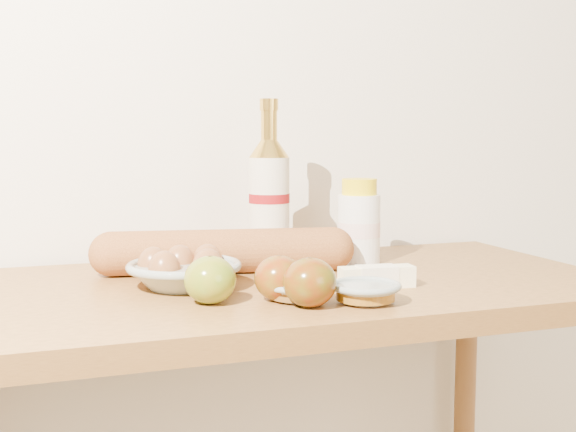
# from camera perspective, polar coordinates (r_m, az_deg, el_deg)

# --- Properties ---
(back_wall) EXTENTS (3.50, 0.02, 2.60)m
(back_wall) POSITION_cam_1_polar(r_m,az_deg,el_deg) (1.58, -4.37, 11.52)
(back_wall) COLOR silver
(back_wall) RESTS_ON ground
(table) EXTENTS (1.20, 0.60, 0.90)m
(table) POSITION_cam_1_polar(r_m,az_deg,el_deg) (1.32, -0.43, -10.42)
(table) COLOR #A06D33
(table) RESTS_ON ground
(bourbon_bottle) EXTENTS (0.10, 0.10, 0.33)m
(bourbon_bottle) POSITION_cam_1_polar(r_m,az_deg,el_deg) (1.41, -1.49, 1.33)
(bourbon_bottle) COLOR beige
(bourbon_bottle) RESTS_ON table
(cream_bottle) EXTENTS (0.09, 0.09, 0.17)m
(cream_bottle) POSITION_cam_1_polar(r_m,az_deg,el_deg) (1.46, 5.63, -0.65)
(cream_bottle) COLOR white
(cream_bottle) RESTS_ON table
(egg_bowl) EXTENTS (0.20, 0.20, 0.07)m
(egg_bowl) POSITION_cam_1_polar(r_m,az_deg,el_deg) (1.24, -8.24, -4.33)
(egg_bowl) COLOR gray
(egg_bowl) RESTS_ON table
(baguette) EXTENTS (0.50, 0.17, 0.08)m
(baguette) POSITION_cam_1_polar(r_m,az_deg,el_deg) (1.36, -5.04, -2.79)
(baguette) COLOR #A76633
(baguette) RESTS_ON table
(apple_yellowgreen) EXTENTS (0.10, 0.10, 0.07)m
(apple_yellowgreen) POSITION_cam_1_polar(r_m,az_deg,el_deg) (1.12, -6.17, -5.04)
(apple_yellowgreen) COLOR olive
(apple_yellowgreen) RESTS_ON table
(apple_redgreen_front) EXTENTS (0.10, 0.10, 0.08)m
(apple_redgreen_front) POSITION_cam_1_polar(r_m,az_deg,el_deg) (1.09, 1.73, -5.26)
(apple_redgreen_front) COLOR maroon
(apple_redgreen_front) RESTS_ON table
(apple_redgreen_right) EXTENTS (0.09, 0.09, 0.07)m
(apple_redgreen_right) POSITION_cam_1_polar(r_m,az_deg,el_deg) (1.13, -0.72, -4.93)
(apple_redgreen_right) COLOR #91070A
(apple_redgreen_right) RESTS_ON table
(sugar_bowl) EXTENTS (0.12, 0.12, 0.03)m
(sugar_bowl) POSITION_cam_1_polar(r_m,az_deg,el_deg) (1.14, 0.69, -5.89)
(sugar_bowl) COLOR #94A19D
(sugar_bowl) RESTS_ON table
(syrup_bowl) EXTENTS (0.13, 0.13, 0.03)m
(syrup_bowl) POSITION_cam_1_polar(r_m,az_deg,el_deg) (1.13, 6.14, -5.98)
(syrup_bowl) COLOR gray
(syrup_bowl) RESTS_ON table
(butter_stick) EXTENTS (0.13, 0.05, 0.04)m
(butter_stick) POSITION_cam_1_polar(r_m,az_deg,el_deg) (1.24, 7.02, -4.80)
(butter_stick) COLOR #FDF6C4
(butter_stick) RESTS_ON table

